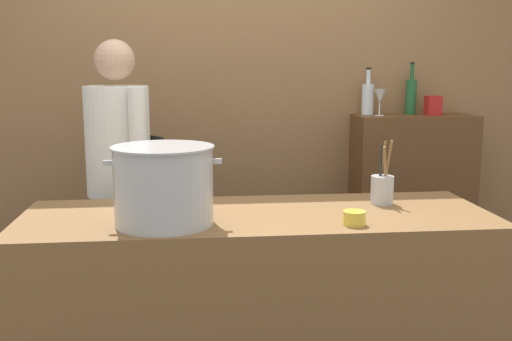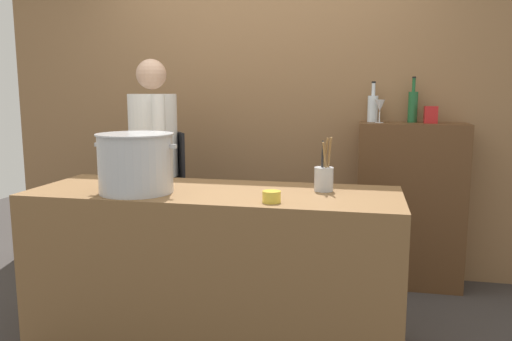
% 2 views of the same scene
% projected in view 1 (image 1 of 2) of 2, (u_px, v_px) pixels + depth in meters
% --- Properties ---
extents(brick_back_panel, '(4.40, 0.10, 3.00)m').
position_uv_depth(brick_back_panel, '(234.00, 69.00, 3.85)').
color(brick_back_panel, olive).
rests_on(brick_back_panel, ground_plane).
extents(prep_counter, '(2.02, 0.70, 0.90)m').
position_uv_depth(prep_counter, '(257.00, 312.00, 2.67)').
color(prep_counter, brown).
rests_on(prep_counter, ground_plane).
extents(bar_cabinet, '(0.76, 0.32, 1.21)m').
position_uv_depth(bar_cabinet, '(411.00, 208.00, 3.92)').
color(bar_cabinet, brown).
rests_on(bar_cabinet, ground_plane).
extents(chef, '(0.41, 0.46, 1.66)m').
position_uv_depth(chef, '(120.00, 172.00, 3.22)').
color(chef, black).
rests_on(chef, ground_plane).
extents(stockpot_large, '(0.46, 0.41, 0.32)m').
position_uv_depth(stockpot_large, '(164.00, 185.00, 2.39)').
color(stockpot_large, '#B7BABF').
rests_on(stockpot_large, prep_counter).
extents(utensil_crock, '(0.10, 0.10, 0.30)m').
position_uv_depth(utensil_crock, '(382.00, 188.00, 2.75)').
color(utensil_crock, '#B7BABF').
rests_on(utensil_crock, prep_counter).
extents(butter_jar, '(0.09, 0.09, 0.06)m').
position_uv_depth(butter_jar, '(354.00, 218.00, 2.40)').
color(butter_jar, yellow).
rests_on(butter_jar, prep_counter).
extents(wine_bottle_green, '(0.07, 0.07, 0.33)m').
position_uv_depth(wine_bottle_green, '(411.00, 95.00, 3.87)').
color(wine_bottle_green, '#1E592D').
rests_on(wine_bottle_green, bar_cabinet).
extents(wine_bottle_clear, '(0.08, 0.08, 0.30)m').
position_uv_depth(wine_bottle_clear, '(368.00, 98.00, 3.85)').
color(wine_bottle_clear, silver).
rests_on(wine_bottle_clear, bar_cabinet).
extents(wine_glass_short, '(0.07, 0.07, 0.17)m').
position_uv_depth(wine_glass_short, '(380.00, 97.00, 3.75)').
color(wine_glass_short, silver).
rests_on(wine_glass_short, bar_cabinet).
extents(spice_tin_red, '(0.09, 0.09, 0.12)m').
position_uv_depth(spice_tin_red, '(433.00, 105.00, 3.82)').
color(spice_tin_red, red).
rests_on(spice_tin_red, bar_cabinet).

